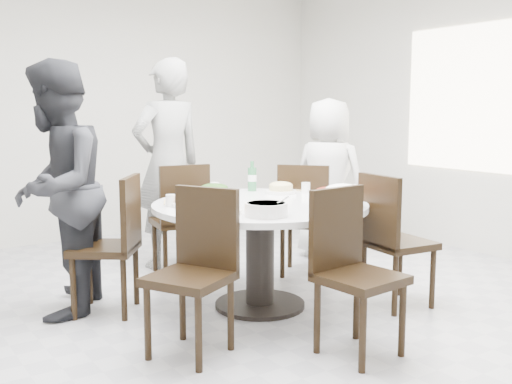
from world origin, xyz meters
TOP-DOWN VIEW (x-y plane):
  - floor at (0.00, 0.00)m, footprint 6.00×6.00m
  - wall_back at (0.00, 3.00)m, footprint 6.00×0.01m
  - wall_right at (3.00, 0.00)m, footprint 0.01×6.00m
  - window at (2.98, 0.00)m, footprint 0.04×2.20m
  - dining_table at (0.31, 0.08)m, footprint 1.50×1.50m
  - chair_ne at (1.12, 0.56)m, footprint 0.59×0.59m
  - chair_n at (0.23, 1.17)m, footprint 0.49×0.49m
  - chair_nw at (-0.63, 0.59)m, footprint 0.59×0.59m
  - chair_sw at (-0.50, -0.39)m, footprint 0.57×0.57m
  - chair_s at (0.30, -0.94)m, footprint 0.45×0.45m
  - chair_se at (1.14, -0.46)m, footprint 0.47×0.47m
  - diner_right at (1.66, 0.89)m, footprint 0.73×0.86m
  - diner_middle at (0.28, 1.46)m, footprint 0.70×0.48m
  - diner_left at (-0.90, 0.74)m, footprint 1.00×1.06m
  - dish_greens at (0.21, 0.52)m, footprint 0.27×0.27m
  - dish_pale at (0.71, 0.36)m, footprint 0.24×0.24m
  - dish_orange at (-0.16, 0.21)m, footprint 0.24×0.24m
  - dish_redbrown at (0.78, -0.13)m, footprint 0.28×0.28m
  - dish_tofu at (-0.15, -0.15)m, footprint 0.28×0.28m
  - rice_bowl at (0.65, -0.40)m, footprint 0.28×0.28m
  - soup_bowl at (0.05, -0.37)m, footprint 0.27×0.27m
  - beverage_bottle at (0.60, 0.61)m, footprint 0.07×0.07m
  - tea_cups at (0.34, 0.72)m, footprint 0.07×0.07m
  - chopsticks at (0.29, 0.75)m, footprint 0.24×0.04m

SIDE VIEW (x-z plane):
  - floor at x=0.00m, z-range -0.01..0.01m
  - dining_table at x=0.31m, z-range 0.00..0.75m
  - chair_ne at x=1.12m, z-range 0.00..0.95m
  - chair_n at x=0.23m, z-range 0.00..0.95m
  - chair_nw at x=-0.63m, z-range 0.00..0.95m
  - chair_sw at x=-0.50m, z-range 0.00..0.95m
  - chair_s at x=0.30m, z-range 0.00..0.95m
  - chair_se at x=1.14m, z-range 0.00..0.95m
  - diner_right at x=1.66m, z-range 0.00..1.50m
  - chopsticks at x=0.29m, z-range 0.75..0.76m
  - dish_pale at x=0.71m, z-range 0.75..0.81m
  - dish_orange at x=-0.16m, z-range 0.75..0.82m
  - dish_greens at x=0.21m, z-range 0.75..0.82m
  - dish_redbrown at x=0.78m, z-range 0.75..0.82m
  - dish_tofu at x=-0.15m, z-range 0.75..0.82m
  - tea_cups at x=0.34m, z-range 0.75..0.83m
  - soup_bowl at x=0.05m, z-range 0.75..0.83m
  - rice_bowl at x=0.65m, z-range 0.75..0.87m
  - diner_left at x=-0.90m, z-range 0.00..1.73m
  - beverage_bottle at x=0.60m, z-range 0.75..0.99m
  - diner_middle at x=0.28m, z-range 0.00..1.83m
  - wall_back at x=0.00m, z-range 0.00..2.80m
  - wall_right at x=3.00m, z-range 0.00..2.80m
  - window at x=2.98m, z-range 0.80..2.20m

